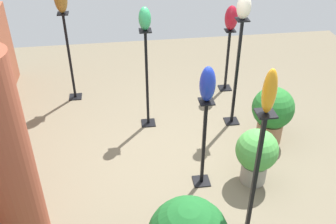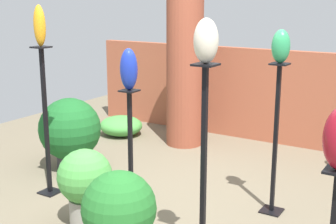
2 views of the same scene
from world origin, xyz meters
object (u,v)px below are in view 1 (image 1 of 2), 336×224
Objects in this scene: potted_plant_mid_left at (272,112)px; art_vase_jade at (145,19)px; brick_pillar at (4,158)px; pedestal_amber at (254,186)px; pedestal_cobalt at (203,148)px; art_vase_ruby at (231,18)px; pedestal_jade at (147,84)px; potted_plant_front_right at (256,154)px; pedestal_bronze at (70,61)px; art_vase_ivory at (244,7)px; art_vase_cobalt at (208,84)px; pedestal_ivory at (236,78)px; pedestal_ruby at (227,63)px; art_vase_amber at (269,91)px.

art_vase_jade is at bearing 69.10° from potted_plant_mid_left.
pedestal_amber is (-0.35, -2.27, -0.31)m from brick_pillar.
art_vase_ruby is (2.16, -0.86, 0.71)m from pedestal_cobalt.
pedestal_jade is 1.80m from potted_plant_front_right.
pedestal_bronze is 4.54× the size of art_vase_ivory.
potted_plant_mid_left reaches higher than potted_plant_front_right.
potted_plant_front_right is at bearing 174.05° from art_vase_ruby.
pedestal_cobalt is (0.51, -1.98, -0.51)m from brick_pillar.
art_vase_cobalt reaches higher than pedestal_cobalt.
pedestal_ivory is 1.52m from art_vase_cobalt.
art_vase_ivory reaches higher than art_vase_cobalt.
art_vase_cobalt is at bearing -75.48° from brick_pillar.
potted_plant_mid_left is at bearing -170.98° from pedestal_ruby.
art_vase_ivory is (2.05, -0.42, -0.02)m from art_vase_amber.
pedestal_amber is 0.94m from potted_plant_front_right.
art_vase_jade is (1.31, 0.52, 1.08)m from pedestal_cobalt.
art_vase_ruby is 0.48× the size of potted_plant_mid_left.
pedestal_bronze is 3.68× the size of art_vase_ruby.
pedestal_jade is at bearing 20.46° from art_vase_amber.
art_vase_ivory is (-0.12, -1.23, 0.13)m from art_vase_jade.
pedestal_ruby is 0.66× the size of pedestal_ivory.
art_vase_ivory is 0.43× the size of potted_plant_front_right.
pedestal_ivory reaches higher than pedestal_ruby.
art_vase_jade reaches higher than potted_plant_mid_left.
pedestal_bronze is at bearing 66.40° from art_vase_ivory.
pedestal_jade is 1.25× the size of pedestal_cobalt.
pedestal_cobalt is 1.29m from potted_plant_mid_left.
art_vase_ruby is 1.67m from potted_plant_mid_left.
pedestal_ivory is 1.96× the size of potted_plant_mid_left.
brick_pillar is at bearing 133.23° from art_vase_ruby.
brick_pillar is 3.90m from art_vase_ruby.
art_vase_jade is 0.42× the size of potted_plant_front_right.
pedestal_bronze is 4.67× the size of art_vase_jade.
art_vase_ruby is at bearing -46.77° from brick_pillar.
pedestal_ruby is 3.44× the size of art_vase_jade.
brick_pillar is 1.42× the size of pedestal_jade.
art_vase_amber is at bearing 157.42° from potted_plant_front_right.
pedestal_ivory is 2.21× the size of potted_plant_front_right.
brick_pillar is 3.19m from pedestal_ivory.
pedestal_ivory is 5.23× the size of art_vase_jade.
pedestal_jade is 3.58× the size of art_vase_amber.
potted_plant_front_right is at bearing -139.75° from art_vase_jade.
pedestal_jade reaches higher than pedestal_cobalt.
pedestal_cobalt is at bearing -158.17° from art_vase_jade.
art_vase_cobalt is at bearing -143.49° from pedestal_bronze.
art_vase_jade reaches higher than art_vase_cobalt.
art_vase_cobalt is (-1.31, -0.52, -0.24)m from art_vase_jade.
art_vase_ruby is 2.32m from art_vase_cobalt.
art_vase_amber is (-2.18, -0.81, 0.16)m from art_vase_jade.
pedestal_ivory reaches higher than potted_plant_mid_left.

